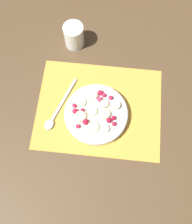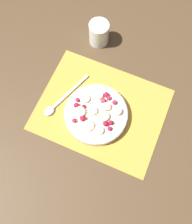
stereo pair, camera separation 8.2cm
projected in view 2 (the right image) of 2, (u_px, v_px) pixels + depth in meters
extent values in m
plane|color=#4C3823|center=(101.00, 110.00, 0.87)|extent=(3.00, 3.00, 0.00)
cube|color=gold|center=(101.00, 109.00, 0.86)|extent=(0.43, 0.34, 0.01)
cylinder|color=silver|center=(96.00, 114.00, 0.84)|extent=(0.21, 0.21, 0.03)
torus|color=silver|center=(96.00, 113.00, 0.83)|extent=(0.21, 0.21, 0.01)
cylinder|color=white|center=(96.00, 113.00, 0.82)|extent=(0.19, 0.19, 0.00)
cylinder|color=beige|center=(117.00, 112.00, 0.82)|extent=(0.04, 0.04, 0.01)
cylinder|color=beige|center=(92.00, 111.00, 0.82)|extent=(0.05, 0.05, 0.01)
cylinder|color=beige|center=(103.00, 116.00, 0.81)|extent=(0.05, 0.05, 0.01)
cylinder|color=beige|center=(88.00, 126.00, 0.80)|extent=(0.05, 0.05, 0.01)
cylinder|color=beige|center=(84.00, 99.00, 0.83)|extent=(0.04, 0.04, 0.01)
cylinder|color=beige|center=(106.00, 106.00, 0.82)|extent=(0.03, 0.03, 0.01)
cylinder|color=beige|center=(99.00, 96.00, 0.84)|extent=(0.04, 0.04, 0.01)
cylinder|color=beige|center=(99.00, 131.00, 0.80)|extent=(0.04, 0.04, 0.01)
cylinder|color=beige|center=(80.00, 112.00, 0.82)|extent=(0.05, 0.05, 0.01)
sphere|color=red|center=(105.00, 94.00, 0.84)|extent=(0.02, 0.02, 0.02)
sphere|color=#D12347|center=(114.00, 102.00, 0.83)|extent=(0.02, 0.02, 0.02)
sphere|color=#D12347|center=(74.00, 120.00, 0.81)|extent=(0.01, 0.01, 0.01)
sphere|color=#B21433|center=(84.00, 107.00, 0.82)|extent=(0.01, 0.01, 0.01)
sphere|color=#D12347|center=(78.00, 100.00, 0.83)|extent=(0.01, 0.01, 0.01)
sphere|color=#B21433|center=(83.00, 119.00, 0.81)|extent=(0.02, 0.02, 0.02)
sphere|color=#B21433|center=(106.00, 124.00, 0.80)|extent=(0.02, 0.02, 0.02)
sphere|color=red|center=(110.00, 129.00, 0.80)|extent=(0.01, 0.01, 0.01)
sphere|color=#B21433|center=(111.00, 123.00, 0.80)|extent=(0.02, 0.02, 0.02)
sphere|color=red|center=(76.00, 105.00, 0.82)|extent=(0.02, 0.02, 0.02)
sphere|color=#DB3356|center=(103.00, 101.00, 0.83)|extent=(0.02, 0.02, 0.02)
sphere|color=#D12347|center=(109.00, 98.00, 0.83)|extent=(0.02, 0.02, 0.02)
cube|color=#B2B2B7|center=(71.00, 91.00, 0.88)|extent=(0.07, 0.16, 0.00)
ellipsoid|color=#B2B2B7|center=(49.00, 111.00, 0.85)|extent=(0.04, 0.05, 0.01)
cylinder|color=white|center=(99.00, 33.00, 0.92)|extent=(0.07, 0.07, 0.09)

